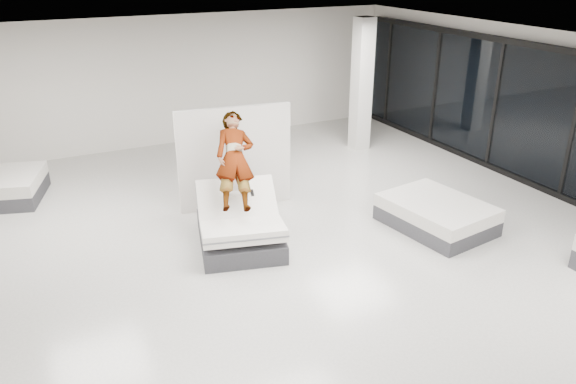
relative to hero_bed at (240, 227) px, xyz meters
The scene contains 8 objects.
room 1.77m from the hero_bed, 60.59° to the right, with size 14.00×14.04×3.20m.
hero_bed is the anchor object (origin of this frame).
person 0.91m from the hero_bed, 75.52° to the left, with size 0.66×0.44×1.82m, color slate.
remote 0.65m from the hero_bed, 22.85° to the right, with size 0.05×0.14×0.03m, color black.
divider_panel 1.71m from the hero_bed, 70.61° to the left, with size 2.18×0.10×1.98m, color silver.
flat_bed_right_far 3.53m from the hero_bed, 15.96° to the right, with size 1.61×2.00×0.50m.
column 5.88m from the hero_bed, 36.65° to the left, with size 0.40×0.40×3.20m, color silver.
storefront_glazing 6.69m from the hero_bed, ahead, with size 0.12×13.40×2.92m.
Camera 1 is at (-3.63, -6.84, 4.59)m, focal length 35.00 mm.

